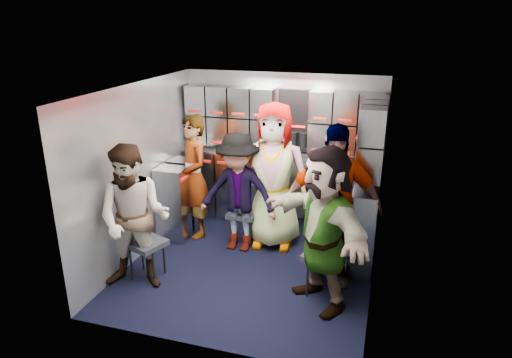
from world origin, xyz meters
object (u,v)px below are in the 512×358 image
(jump_seat_mid_right, at_px, (331,238))
(attendant_arc_c, at_px, (273,176))
(jump_seat_center, at_px, (276,207))
(jump_seat_near_left, at_px, (146,245))
(attendant_arc_d, at_px, (332,205))
(attendant_arc_e, at_px, (323,228))
(attendant_arc_b, at_px, (238,193))
(attendant_arc_a, at_px, (135,219))
(jump_seat_mid_left, at_px, (243,215))
(jump_seat_near_right, at_px, (324,258))
(attendant_standing, at_px, (194,177))

(jump_seat_mid_right, distance_m, attendant_arc_c, 1.07)
(jump_seat_center, relative_size, jump_seat_mid_right, 1.06)
(jump_seat_near_left, bearing_deg, attendant_arc_d, 15.35)
(attendant_arc_e, bearing_deg, attendant_arc_c, 170.99)
(attendant_arc_b, bearing_deg, attendant_arc_a, -123.68)
(jump_seat_mid_left, bearing_deg, jump_seat_near_right, -36.07)
(jump_seat_near_left, xyz_separation_m, attendant_arc_e, (1.95, 0.08, 0.45))
(attendant_arc_e, bearing_deg, attendant_arc_d, 133.57)
(attendant_arc_a, bearing_deg, attendant_arc_e, -3.48)
(jump_seat_near_right, height_order, attendant_standing, attendant_standing)
(jump_seat_center, relative_size, attendant_arc_c, 0.28)
(jump_seat_near_right, bearing_deg, attendant_arc_e, -90.00)
(attendant_arc_b, bearing_deg, jump_seat_mid_right, -9.75)
(jump_seat_near_left, bearing_deg, jump_seat_center, 50.24)
(jump_seat_near_right, relative_size, attendant_standing, 0.29)
(jump_seat_near_left, distance_m, attendant_arc_e, 2.00)
(attendant_arc_a, height_order, attendant_arc_c, attendant_arc_c)
(jump_seat_center, xyz_separation_m, attendant_arc_c, (0.00, -0.18, 0.49))
(attendant_arc_d, height_order, attendant_arc_e, attendant_arc_d)
(jump_seat_center, bearing_deg, attendant_standing, -169.08)
(jump_seat_near_left, bearing_deg, jump_seat_mid_right, 20.11)
(attendant_standing, xyz_separation_m, attendant_arc_c, (1.07, 0.03, 0.11))
(attendant_standing, xyz_separation_m, attendant_arc_d, (1.89, -0.63, 0.08))
(jump_seat_center, height_order, attendant_arc_e, attendant_arc_e)
(jump_seat_mid_left, xyz_separation_m, attendant_arc_c, (0.38, 0.08, 0.55))
(jump_seat_mid_right, bearing_deg, jump_seat_center, 141.05)
(attendant_arc_b, bearing_deg, attendant_arc_c, 34.93)
(jump_seat_near_left, xyz_separation_m, jump_seat_mid_right, (1.96, 0.72, 0.03))
(jump_seat_mid_left, distance_m, jump_seat_center, 0.46)
(jump_seat_mid_left, bearing_deg, attendant_arc_b, -90.00)
(jump_seat_near_left, distance_m, attendant_arc_b, 1.27)
(attendant_arc_e, bearing_deg, attendant_arc_a, -127.03)
(attendant_arc_a, bearing_deg, attendant_arc_d, 9.05)
(jump_seat_near_left, height_order, attendant_standing, attendant_standing)
(jump_seat_mid_left, relative_size, jump_seat_center, 0.83)
(jump_seat_mid_left, relative_size, attendant_arc_c, 0.23)
(jump_seat_mid_left, xyz_separation_m, attendant_standing, (-0.69, 0.05, 0.44))
(attendant_arc_c, relative_size, attendant_arc_e, 1.10)
(jump_seat_near_right, bearing_deg, attendant_standing, 154.02)
(jump_seat_mid_left, height_order, attendant_arc_a, attendant_arc_a)
(jump_seat_near_left, xyz_separation_m, attendant_standing, (0.08, 1.17, 0.42))
(attendant_arc_a, xyz_separation_m, attendant_arc_d, (1.96, 0.72, 0.10))
(attendant_arc_c, distance_m, attendant_arc_d, 1.05)
(jump_seat_mid_right, height_order, attendant_arc_d, attendant_arc_d)
(attendant_standing, distance_m, attendant_arc_a, 1.35)
(jump_seat_mid_right, bearing_deg, jump_seat_mid_left, 161.46)
(jump_seat_mid_right, bearing_deg, attendant_arc_a, -155.40)
(jump_seat_center, bearing_deg, jump_seat_near_left, -129.76)
(attendant_arc_a, bearing_deg, jump_seat_near_left, 78.94)
(jump_seat_mid_right, distance_m, jump_seat_near_right, 0.46)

